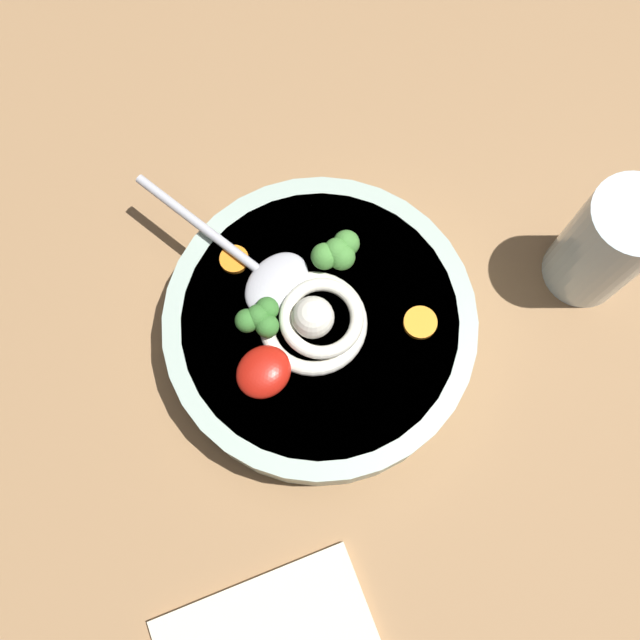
{
  "coord_description": "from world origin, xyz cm",
  "views": [
    {
      "loc": [
        -13.86,
        -13.91,
        64.67
      ],
      "look_at": [
        -2.47,
        -2.11,
        8.78
      ],
      "focal_mm": 40.79,
      "sensor_mm": 36.0,
      "label": 1
    }
  ],
  "objects_px": {
    "soup_bowl": "(320,329)",
    "soup_spoon": "(263,274)",
    "drinking_glass": "(606,245)",
    "noodle_pile": "(315,320)"
  },
  "relations": [
    {
      "from": "noodle_pile",
      "to": "drinking_glass",
      "type": "xyz_separation_m",
      "value": [
        0.22,
        -0.12,
        -0.0
      ]
    },
    {
      "from": "noodle_pile",
      "to": "soup_spoon",
      "type": "xyz_separation_m",
      "value": [
        -0.0,
        0.06,
        -0.0
      ]
    },
    {
      "from": "noodle_pile",
      "to": "soup_spoon",
      "type": "bearing_deg",
      "value": 92.12
    },
    {
      "from": "soup_spoon",
      "to": "drinking_glass",
      "type": "height_order",
      "value": "drinking_glass"
    },
    {
      "from": "noodle_pile",
      "to": "soup_bowl",
      "type": "bearing_deg",
      "value": 1.98
    },
    {
      "from": "soup_bowl",
      "to": "soup_spoon",
      "type": "bearing_deg",
      "value": 97.32
    },
    {
      "from": "soup_bowl",
      "to": "soup_spoon",
      "type": "distance_m",
      "value": 0.07
    },
    {
      "from": "soup_spoon",
      "to": "noodle_pile",
      "type": "bearing_deg",
      "value": 174.8
    },
    {
      "from": "soup_bowl",
      "to": "noodle_pile",
      "type": "bearing_deg",
      "value": -178.02
    },
    {
      "from": "soup_spoon",
      "to": "drinking_glass",
      "type": "bearing_deg",
      "value": -136.29
    }
  ]
}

